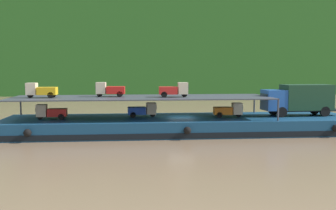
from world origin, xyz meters
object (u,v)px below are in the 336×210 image
object	(u,v)px
mini_truck_upper_fore	(174,90)
mini_truck_lower_mid	(228,110)
mini_truck_upper_mid	(110,89)
mini_truck_lower_aft	(143,110)
mini_truck_upper_stern	(41,90)
cargo_barge	(181,125)
covered_lorry	(299,99)
mini_truck_lower_stern	(51,112)

from	to	relation	value
mini_truck_upper_fore	mini_truck_lower_mid	bearing A→B (deg)	2.39
mini_truck_lower_mid	mini_truck_upper_mid	size ratio (longest dim) A/B	1.00
mini_truck_lower_aft	mini_truck_upper_stern	bearing A→B (deg)	-174.61
cargo_barge	mini_truck_lower_mid	bearing A→B (deg)	-4.50
covered_lorry	mini_truck_upper_stern	world-z (taller)	mini_truck_upper_stern
mini_truck_lower_mid	mini_truck_lower_aft	bearing A→B (deg)	173.60
cargo_barge	mini_truck_upper_fore	xyz separation A→B (m)	(-0.77, -0.58, 3.44)
covered_lorry	mini_truck_lower_mid	bearing A→B (deg)	-175.84
mini_truck_lower_stern	mini_truck_lower_aft	size ratio (longest dim) A/B	1.00
cargo_barge	mini_truck_lower_aft	world-z (taller)	mini_truck_lower_aft
mini_truck_lower_mid	mini_truck_upper_fore	size ratio (longest dim) A/B	1.01
covered_lorry	mini_truck_upper_mid	size ratio (longest dim) A/B	2.84
mini_truck_lower_aft	mini_truck_lower_mid	xyz separation A→B (m)	(8.25, -0.92, 0.00)
mini_truck_upper_mid	mini_truck_upper_fore	size ratio (longest dim) A/B	1.01
mini_truck_upper_stern	mini_truck_upper_mid	size ratio (longest dim) A/B	0.99
mini_truck_upper_stern	mini_truck_upper_fore	size ratio (longest dim) A/B	1.00
cargo_barge	mini_truck_upper_stern	distance (m)	13.50
cargo_barge	mini_truck_upper_fore	bearing A→B (deg)	-143.07
mini_truck_lower_aft	mini_truck_upper_stern	xyz separation A→B (m)	(-9.34, -0.88, 2.00)
mini_truck_upper_fore	mini_truck_upper_mid	bearing A→B (deg)	169.58
cargo_barge	covered_lorry	bearing A→B (deg)	0.83
cargo_barge	mini_truck_upper_fore	world-z (taller)	mini_truck_upper_fore
mini_truck_lower_stern	mini_truck_lower_aft	xyz separation A→B (m)	(8.49, 0.92, 0.00)
mini_truck_lower_mid	mini_truck_upper_mid	distance (m)	11.57
mini_truck_lower_aft	mini_truck_upper_mid	bearing A→B (deg)	-179.36
cargo_barge	mini_truck_lower_stern	xyz separation A→B (m)	(-12.19, -0.35, 1.44)
mini_truck_lower_aft	mini_truck_lower_mid	distance (m)	8.30
covered_lorry	mini_truck_lower_aft	xyz separation A→B (m)	(-15.52, 0.40, -1.00)
cargo_barge	mini_truck_lower_stern	size ratio (longest dim) A/B	12.11
mini_truck_lower_stern	mini_truck_upper_mid	distance (m)	5.80
covered_lorry	cargo_barge	bearing A→B (deg)	-179.17
cargo_barge	mini_truck_lower_aft	bearing A→B (deg)	171.30
mini_truck_upper_stern	mini_truck_upper_fore	bearing A→B (deg)	-1.23
covered_lorry	mini_truck_upper_fore	distance (m)	12.64
mini_truck_lower_mid	mini_truck_upper_stern	bearing A→B (deg)	179.86
mini_truck_lower_mid	mini_truck_upper_stern	world-z (taller)	mini_truck_upper_stern
mini_truck_lower_mid	mini_truck_lower_stern	bearing A→B (deg)	179.99
mini_truck_upper_mid	mini_truck_lower_mid	bearing A→B (deg)	-4.48
mini_truck_lower_stern	mini_truck_lower_mid	size ratio (longest dim) A/B	0.99
mini_truck_upper_stern	mini_truck_upper_fore	world-z (taller)	same
mini_truck_lower_mid	mini_truck_upper_stern	size ratio (longest dim) A/B	1.01
mini_truck_upper_stern	mini_truck_upper_mid	world-z (taller)	same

